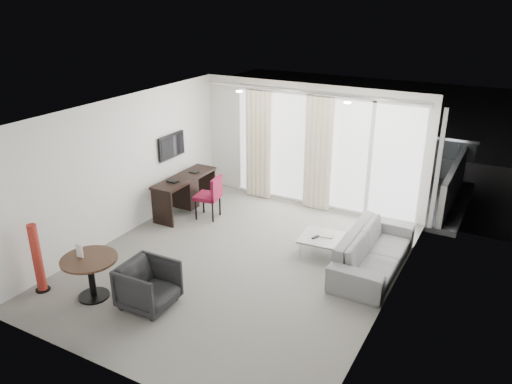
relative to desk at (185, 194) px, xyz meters
The scene contains 28 objects.
floor 2.50m from the desk, 32.72° to the right, with size 5.00×6.00×0.00m, color slate.
ceiling 3.32m from the desk, 32.72° to the right, with size 5.00×6.00×0.00m, color white.
wall_left 1.67m from the desk, 107.51° to the right, with size 0.00×6.00×2.60m, color silver.
wall_right 4.86m from the desk, 16.26° to the right, with size 0.00×6.00×2.60m, color silver.
wall_front 4.89m from the desk, 64.38° to the right, with size 5.00×0.00×2.60m, color silver.
window_panel 3.01m from the desk, 34.74° to the left, with size 4.00×0.02×2.38m, color white, non-canonical shape.
window_frame 3.00m from the desk, 34.50° to the left, with size 4.10×0.06×2.44m, color white, non-canonical shape.
curtain_left 1.93m from the desk, 57.97° to the left, with size 0.60×0.20×2.38m, color beige, non-canonical shape.
curtain_right 2.88m from the desk, 32.52° to the left, with size 0.60×0.20×2.38m, color beige, non-canonical shape.
curtain_track 3.28m from the desk, 35.53° to the left, with size 4.80×0.04×0.04m, color #B2B2B7, non-canonical shape.
downlight_a 2.51m from the desk, 12.65° to the left, with size 0.12×0.12×0.02m, color #FFE0B2.
downlight_b 3.96m from the desk, ahead, with size 0.12×0.12×0.02m, color #FFE0B2.
desk is the anchor object (origin of this frame).
tv 1.04m from the desk, 163.07° to the left, with size 0.05×0.80×0.50m, color black, non-canonical shape.
desk_chair 0.58m from the desk, ahead, with size 0.49×0.46×0.90m, color maroon, non-canonical shape.
round_table 3.33m from the desk, 78.83° to the right, with size 0.83×0.83×0.67m, color #382316, non-canonical shape.
menu_card 3.36m from the desk, 81.20° to the right, with size 0.12×0.02×0.21m, color white, non-canonical shape.
red_lamp 3.53m from the desk, 93.09° to the right, with size 0.23×0.23×1.13m, color maroon.
tub_armchair 3.40m from the desk, 63.07° to the right, with size 0.73×0.75×0.69m, color black.
coffee_table 3.19m from the desk, ahead, with size 0.71×0.71×0.32m, color gray, non-canonical shape.
remote 3.11m from the desk, ahead, with size 0.05×0.17×0.02m, color black, non-canonical shape.
magazine 3.24m from the desk, ahead, with size 0.20×0.25×0.01m, color gray, non-canonical shape.
sofa 4.15m from the desk, ahead, with size 2.22×0.87×0.65m, color slate.
terrace_slab 3.98m from the desk, 53.07° to the left, with size 5.60×3.00×0.12m, color #4D4D50.
rattan_chair_a 4.59m from the desk, 41.91° to the left, with size 0.59×0.59×0.87m, color brown, non-canonical shape.
rattan_chair_b 5.18m from the desk, 39.03° to the left, with size 0.53×0.53×0.78m, color brown, non-canonical shape.
rattan_table 4.04m from the desk, 40.70° to the left, with size 0.46×0.46×0.46m, color brown, non-canonical shape.
balustrade 5.19m from the desk, 62.73° to the left, with size 5.50×0.06×1.05m, color #B2B2B7, non-canonical shape.
Camera 1 is at (3.82, -6.41, 4.33)m, focal length 35.00 mm.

